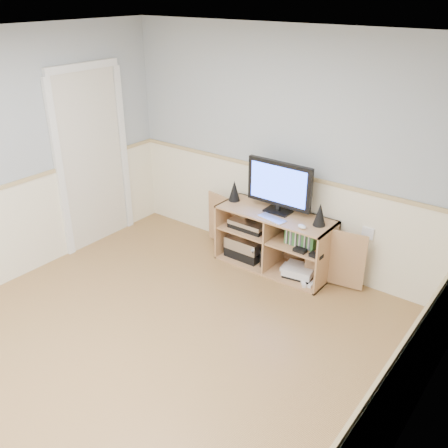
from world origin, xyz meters
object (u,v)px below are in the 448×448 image
at_px(keyboard, 272,219).
at_px(game_consoles, 298,271).
at_px(media_cabinet, 277,238).
at_px(monitor, 279,185).

xyz_separation_m(keyboard, game_consoles, (0.28, 0.13, -0.59)).
relative_size(media_cabinet, game_consoles, 4.31).
relative_size(monitor, keyboard, 2.42).
height_order(media_cabinet, monitor, monitor).
distance_m(media_cabinet, keyboard, 0.38).
xyz_separation_m(monitor, keyboard, (0.05, -0.19, -0.29)).
xyz_separation_m(monitor, game_consoles, (0.33, -0.06, -0.88)).
relative_size(keyboard, game_consoles, 0.67).
bearing_deg(keyboard, monitor, 113.93).
bearing_deg(media_cabinet, game_consoles, -11.89).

